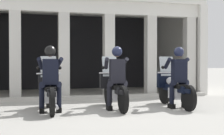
{
  "coord_description": "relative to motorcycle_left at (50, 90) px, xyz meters",
  "views": [
    {
      "loc": [
        -2.11,
        -7.79,
        1.21
      ],
      "look_at": [
        0.0,
        0.13,
        1.05
      ],
      "focal_mm": 49.98,
      "sensor_mm": 36.0,
      "label": 1
    }
  ],
  "objects": [
    {
      "name": "motorcycle_left",
      "position": [
        0.0,
        0.0,
        0.0
      ],
      "size": [
        0.62,
        2.04,
        1.35
      ],
      "rotation": [
        0.0,
        0.0,
        0.33
      ],
      "color": "black",
      "rests_on": "ground"
    },
    {
      "name": "police_officer_right",
      "position": [
        3.26,
        -0.41,
        0.44
      ],
      "size": [
        0.63,
        0.61,
        1.58
      ],
      "rotation": [
        0.0,
        0.0,
        0.21
      ],
      "color": "black",
      "rests_on": "ground"
    },
    {
      "name": "ground_plane",
      "position": [
        1.63,
        3.04,
        -0.5
      ],
      "size": [
        80.0,
        80.0,
        0.0
      ],
      "primitive_type": "plane",
      "color": "#A8A59E"
    },
    {
      "name": "station_building",
      "position": [
        1.38,
        4.58,
        1.59
      ],
      "size": [
        8.72,
        4.21,
        3.41
      ],
      "color": "black",
      "rests_on": "ground"
    },
    {
      "name": "police_officer_center",
      "position": [
        1.63,
        -0.3,
        0.44
      ],
      "size": [
        0.63,
        0.61,
        1.58
      ],
      "rotation": [
        0.0,
        0.0,
        0.26
      ],
      "color": "black",
      "rests_on": "ground"
    },
    {
      "name": "motorcycle_center",
      "position": [
        1.63,
        -0.01,
        0.0
      ],
      "size": [
        0.62,
        2.04,
        1.35
      ],
      "rotation": [
        0.0,
        0.0,
        0.26
      ],
      "color": "black",
      "rests_on": "ground"
    },
    {
      "name": "motorcycle_right",
      "position": [
        3.26,
        -0.13,
        0.0
      ],
      "size": [
        0.62,
        2.04,
        1.35
      ],
      "rotation": [
        0.0,
        0.0,
        0.21
      ],
      "color": "black",
      "rests_on": "ground"
    },
    {
      "name": "kerb_strip",
      "position": [
        1.38,
        2.05,
        -0.44
      ],
      "size": [
        8.22,
        0.24,
        0.12
      ],
      "primitive_type": "cube",
      "color": "#B7B5AD",
      "rests_on": "ground"
    },
    {
      "name": "police_officer_left",
      "position": [
        -0.0,
        -0.28,
        0.44
      ],
      "size": [
        0.63,
        0.61,
        1.58
      ],
      "rotation": [
        0.0,
        0.0,
        0.33
      ],
      "color": "black",
      "rests_on": "ground"
    }
  ]
}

